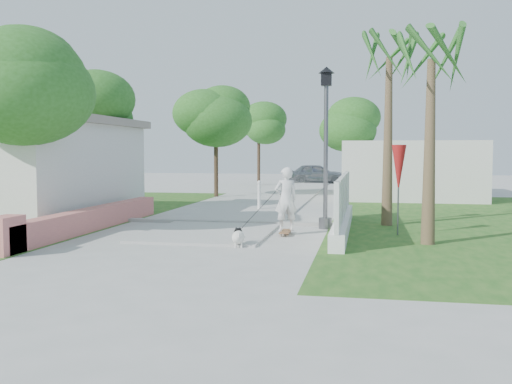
% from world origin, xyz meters
% --- Properties ---
extents(ground, '(90.00, 90.00, 0.00)m').
position_xyz_m(ground, '(0.00, 0.00, 0.00)').
color(ground, '#B7B7B2').
rests_on(ground, ground).
extents(path_strip, '(3.20, 36.00, 0.06)m').
position_xyz_m(path_strip, '(0.00, 20.00, 0.03)').
color(path_strip, '#B7B7B2').
rests_on(path_strip, ground).
extents(curb, '(6.50, 0.25, 0.10)m').
position_xyz_m(curb, '(0.00, 6.00, 0.05)').
color(curb, '#999993').
rests_on(curb, ground).
extents(grass_left, '(8.00, 20.00, 0.01)m').
position_xyz_m(grass_left, '(-7.00, 8.00, 0.01)').
color(grass_left, '#20571B').
rests_on(grass_left, ground).
extents(grass_right, '(8.00, 20.00, 0.01)m').
position_xyz_m(grass_right, '(7.00, 8.00, 0.01)').
color(grass_right, '#20571B').
rests_on(grass_right, ground).
extents(pink_wall, '(0.45, 8.20, 0.80)m').
position_xyz_m(pink_wall, '(-3.30, 3.55, 0.31)').
color(pink_wall, tan).
rests_on(pink_wall, ground).
extents(lattice_fence, '(0.35, 7.00, 1.50)m').
position_xyz_m(lattice_fence, '(3.40, 5.00, 0.54)').
color(lattice_fence, white).
rests_on(lattice_fence, ground).
extents(building_right, '(6.00, 8.00, 2.60)m').
position_xyz_m(building_right, '(6.00, 18.00, 1.30)').
color(building_right, silver).
rests_on(building_right, ground).
extents(street_lamp, '(0.44, 0.44, 4.44)m').
position_xyz_m(street_lamp, '(2.90, 5.50, 2.43)').
color(street_lamp, '#59595E').
rests_on(street_lamp, ground).
extents(bollard, '(0.14, 0.14, 1.09)m').
position_xyz_m(bollard, '(0.20, 10.00, 0.58)').
color(bollard, white).
rests_on(bollard, ground).
extents(patio_umbrella, '(0.36, 0.36, 2.30)m').
position_xyz_m(patio_umbrella, '(4.80, 4.50, 1.69)').
color(patio_umbrella, '#59595E').
rests_on(patio_umbrella, ground).
extents(tree_left_near, '(3.60, 3.60, 5.28)m').
position_xyz_m(tree_left_near, '(-4.48, 2.98, 3.82)').
color(tree_left_near, '#4C3826').
rests_on(tree_left_near, ground).
extents(tree_left_mid, '(3.20, 3.20, 4.85)m').
position_xyz_m(tree_left_mid, '(-5.48, 8.48, 3.50)').
color(tree_left_mid, '#4C3826').
rests_on(tree_left_mid, ground).
extents(tree_path_left, '(3.40, 3.40, 5.23)m').
position_xyz_m(tree_path_left, '(-2.98, 15.98, 3.82)').
color(tree_path_left, '#4C3826').
rests_on(tree_path_left, ground).
extents(tree_path_right, '(3.00, 3.00, 4.79)m').
position_xyz_m(tree_path_right, '(3.22, 19.98, 3.49)').
color(tree_path_right, '#4C3826').
rests_on(tree_path_right, ground).
extents(tree_path_far, '(3.20, 3.20, 5.17)m').
position_xyz_m(tree_path_far, '(-2.78, 25.98, 3.82)').
color(tree_path_far, '#4C3826').
rests_on(tree_path_far, ground).
extents(palm_far, '(1.80, 1.80, 5.30)m').
position_xyz_m(palm_far, '(4.60, 6.50, 4.48)').
color(palm_far, brown).
rests_on(palm_far, ground).
extents(palm_near, '(1.80, 1.80, 4.70)m').
position_xyz_m(palm_near, '(5.40, 3.20, 3.95)').
color(palm_near, brown).
rests_on(palm_near, ground).
extents(skateboarder, '(1.13, 2.27, 1.73)m').
position_xyz_m(skateboarder, '(1.64, 3.48, 0.78)').
color(skateboarder, '#905B39').
rests_on(skateboarder, ground).
extents(dog, '(0.38, 0.62, 0.43)m').
position_xyz_m(dog, '(1.20, 2.07, 0.23)').
color(dog, white).
rests_on(dog, ground).
extents(parked_car, '(4.12, 2.19, 1.33)m').
position_xyz_m(parked_car, '(0.68, 28.96, 0.67)').
color(parked_car, '#A6A8AE').
rests_on(parked_car, ground).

